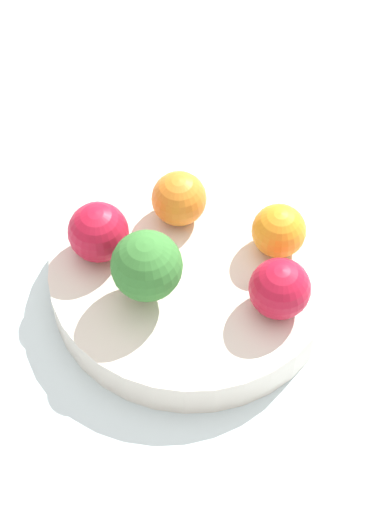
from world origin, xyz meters
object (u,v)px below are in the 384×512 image
bowl (192,276)px  apple_red (98,232)px  orange_back (279,231)px  orange_front (179,199)px  broccoli (147,266)px  apple_green (280,289)px

bowl → apple_red: apple_red is taller
orange_back → orange_front: bearing=81.7°
bowl → orange_front: orange_front is taller
broccoli → apple_red: (0.03, 0.05, -0.01)m
apple_red → orange_back: bearing=-74.5°
apple_green → apple_red: bearing=83.1°
broccoli → orange_back: (0.07, -0.09, -0.02)m
bowl → apple_green: apple_green is taller
orange_back → apple_red: bearing=105.5°
orange_front → orange_back: orange_front is taller
bowl → apple_red: 0.09m
bowl → orange_front: 0.07m
apple_green → orange_back: size_ratio=1.09×
apple_red → apple_green: size_ratio=1.03×
bowl → orange_front: bearing=26.4°
bowl → broccoli: bearing=145.6°
apple_green → orange_back: 0.06m
bowl → apple_red: size_ratio=4.75×
apple_green → orange_back: (0.06, 0.01, -0.00)m
apple_red → orange_front: size_ratio=1.07×
broccoli → apple_green: 0.11m
broccoli → apple_green: bearing=-82.4°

